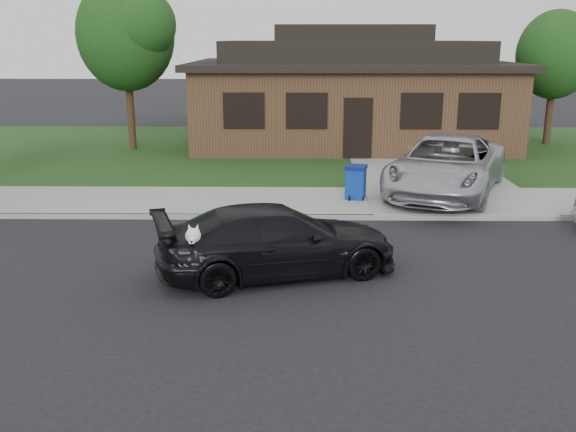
{
  "coord_description": "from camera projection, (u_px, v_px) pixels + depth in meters",
  "views": [
    {
      "loc": [
        1.87,
        -11.57,
        4.27
      ],
      "look_at": [
        1.71,
        -0.16,
        1.1
      ],
      "focal_mm": 40.0,
      "sensor_mm": 36.0,
      "label": 1
    }
  ],
  "objects": [
    {
      "name": "curb",
      "position": [
        221.0,
        217.0,
        15.67
      ],
      "size": [
        60.0,
        0.12,
        0.12
      ],
      "primitive_type": "cube",
      "color": "gray",
      "rests_on": "ground"
    },
    {
      "name": "sidewalk",
      "position": [
        227.0,
        202.0,
        17.11
      ],
      "size": [
        60.0,
        3.0,
        0.12
      ],
      "primitive_type": "cube",
      "color": "gray",
      "rests_on": "ground"
    },
    {
      "name": "house",
      "position": [
        350.0,
        93.0,
        26.13
      ],
      "size": [
        12.6,
        8.6,
        4.65
      ],
      "color": "#422B1C",
      "rests_on": "ground"
    },
    {
      "name": "lawn",
      "position": [
        249.0,
        151.0,
        24.82
      ],
      "size": [
        60.0,
        13.0,
        0.13
      ],
      "primitive_type": "cube",
      "color": "#193814",
      "rests_on": "ground"
    },
    {
      "name": "tree_1",
      "position": [
        560.0,
        53.0,
        25.02
      ],
      "size": [
        3.15,
        3.0,
        5.25
      ],
      "color": "#332114",
      "rests_on": "ground"
    },
    {
      "name": "sedan",
      "position": [
        277.0,
        241.0,
        11.86
      ],
      "size": [
        4.83,
        3.12,
        1.3
      ],
      "rotation": [
        0.0,
        0.0,
        1.88
      ],
      "color": "black",
      "rests_on": "ground"
    },
    {
      "name": "minivan",
      "position": [
        447.0,
        165.0,
        17.51
      ],
      "size": [
        4.6,
        6.21,
        1.57
      ],
      "primitive_type": "imported",
      "rotation": [
        0.0,
        0.0,
        -0.4
      ],
      "color": "#B2B5BA",
      "rests_on": "driveway"
    },
    {
      "name": "ground",
      "position": [
        200.0,
        269.0,
        12.31
      ],
      "size": [
        120.0,
        120.0,
        0.0
      ],
      "primitive_type": "plane",
      "color": "black",
      "rests_on": "ground"
    },
    {
      "name": "recycling_bin",
      "position": [
        356.0,
        182.0,
        17.11
      ],
      "size": [
        0.66,
        0.66,
        0.9
      ],
      "rotation": [
        0.0,
        0.0,
        -0.26
      ],
      "color": "navy",
      "rests_on": "sidewalk"
    },
    {
      "name": "tree_0",
      "position": [
        129.0,
        32.0,
        23.58
      ],
      "size": [
        3.78,
        3.6,
        6.34
      ],
      "color": "#332114",
      "rests_on": "ground"
    },
    {
      "name": "driveway",
      "position": [
        418.0,
        166.0,
        21.85
      ],
      "size": [
        4.5,
        13.0,
        0.14
      ],
      "primitive_type": "cube",
      "color": "gray",
      "rests_on": "ground"
    }
  ]
}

